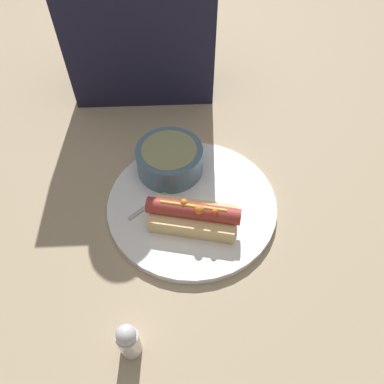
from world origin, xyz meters
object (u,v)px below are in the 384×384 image
Objects in this scene: hot_dog at (193,216)px; seated_diner at (137,2)px; spoon at (177,184)px; salt_shaker at (128,341)px; soup_bowl at (170,159)px.

seated_diner reaches higher than hot_dog.
salt_shaker reaches higher than spoon.
hot_dog is 0.44m from seated_diner.
salt_shaker is (-0.09, -0.19, -0.00)m from hot_dog.
spoon is (0.01, -0.04, -0.02)m from soup_bowl.
salt_shaker is 0.61m from seated_diner.
soup_bowl is at bearing 65.60° from spoon.
soup_bowl is 0.32m from salt_shaker.
soup_bowl is 1.00× the size of spoon.
hot_dog is at bearing -115.06° from spoon.
hot_dog is at bearing 64.17° from salt_shaker.
salt_shaker is (-0.06, -0.32, -0.01)m from soup_bowl.
soup_bowl is 0.32m from seated_diner.
seated_diner is (0.00, 0.59, 0.16)m from salt_shaker.
soup_bowl is at bearing -78.74° from seated_diner.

